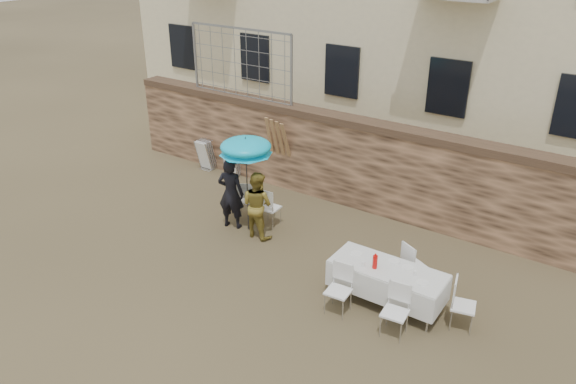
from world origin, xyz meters
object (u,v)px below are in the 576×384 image
Objects in this scene: chair_stack_left at (209,153)px; chair_stack_right at (233,160)px; woman_dress at (257,205)px; banquet_table at (388,270)px; man_suit at (231,193)px; table_chair_back at (414,265)px; table_chair_front_left at (338,290)px; table_chair_side at (464,305)px; couple_chair_right at (270,207)px; couple_chair_left at (246,199)px; soda_bottle at (375,262)px; umbrella at (246,149)px; table_chair_front_right at (395,312)px.

chair_stack_right is at bearing 0.00° from chair_stack_left.
woman_dress is 3.55m from banquet_table.
table_chair_back is at bearing 165.53° from man_suit.
table_chair_back is (0.80, 1.55, 0.00)m from table_chair_front_left.
banquet_table is at bearing -23.25° from chair_stack_left.
table_chair_front_left is 1.74m from table_chair_back.
chair_stack_right is at bearing 55.55° from table_chair_side.
couple_chair_right is 5.07m from table_chair_side.
man_suit reaches higher than table_chair_front_left.
couple_chair_right is (0.70, 0.00, 0.00)m from couple_chair_left.
soda_bottle reaches higher than couple_chair_right.
man_suit reaches higher than chair_stack_right.
umbrella is 2.28× the size of chair_stack_left.
woman_dress is at bearing 69.98° from table_chair_side.
table_chair_front_left is 2.17m from table_chair_side.
umbrella is 4.84m from table_chair_front_right.
woman_dress is at bearing 29.84° from table_chair_back.
couple_chair_left and table_chair_front_right have the same top height.
man_suit is 3.93m from table_chair_front_left.
banquet_table is at bearing -26.24° from chair_stack_right.
umbrella reaches higher than couple_chair_right.
couple_chair_right is 4.50m from table_chair_front_right.
chair_stack_left is at bearing 156.75° from banquet_table.
table_chair_side is at bearing 158.10° from man_suit.
table_chair_back is 1.39m from table_chair_side.
table_chair_back is at bearing -17.04° from chair_stack_left.
table_chair_front_right is at bearing 151.82° from couple_chair_right.
soda_bottle is 0.84m from table_chair_front_left.
banquet_table is 2.19× the size of table_chair_front_left.
couple_chair_left is at bearing -43.73° from chair_stack_right.
table_chair_front_right is 1.04× the size of chair_stack_left.
couple_chair_right is at bearing 148.39° from table_chair_front_right.
man_suit is 4.29m from banquet_table.
soda_bottle is at bearing 152.37° from man_suit.
man_suit is at bearing 154.38° from table_chair_front_left.
banquet_table is at bearing 158.78° from couple_chair_right.
banquet_table is 2.19× the size of table_chair_front_right.
banquet_table is at bearing 172.59° from woman_dress.
couple_chair_left is 5.13m from table_chair_front_right.
chair_stack_right is (-5.90, 3.15, -0.45)m from soda_bottle.
table_chair_side is at bearing -19.09° from chair_stack_left.
table_chair_front_left is (-0.40, -0.60, -0.43)m from soda_bottle.
soda_bottle reaches higher than chair_stack_right.
table_chair_back is at bearing 0.30° from umbrella.
table_chair_front_right is at bearing 120.10° from table_chair_side.
couple_chair_right is at bearing -34.79° from chair_stack_right.
chair_stack_left is at bearing 147.88° from table_chair_front_right.
man_suit reaches higher than banquet_table.
chair_stack_left is at bearing 57.65° from table_chair_side.
woman_dress is 1.62× the size of couple_chair_left.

